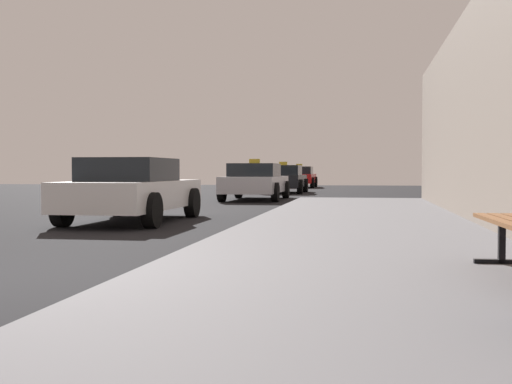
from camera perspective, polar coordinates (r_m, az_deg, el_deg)
sidewalk at (r=4.97m, az=9.51°, el=-9.10°), size 4.00×32.00×0.15m
car_white at (r=13.00m, az=-10.96°, el=0.22°), size 1.92×4.25×1.27m
car_silver at (r=22.36m, az=-0.05°, el=0.96°), size 2.00×4.56×1.43m
car_black at (r=29.45m, az=2.47°, el=1.18°), size 1.98×4.27×1.43m
car_red at (r=39.04m, az=3.89°, el=1.36°), size 1.97×4.12×1.43m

